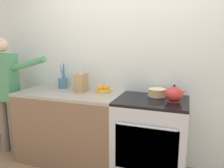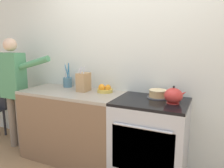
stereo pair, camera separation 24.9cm
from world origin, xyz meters
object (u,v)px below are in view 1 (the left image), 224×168
Objects in this scene: stove_range at (150,138)px; utensil_crock at (63,83)px; knife_block at (81,82)px; tea_kettle at (174,94)px; layer_cake at (157,93)px; fruit_bowl at (103,89)px; person_baker at (5,86)px.

utensil_crock is at bearing 170.67° from stove_range.
tea_kettle is at bearing -4.40° from knife_block.
fruit_bowl is at bearing -178.36° from layer_cake.
stove_range is 2.72× the size of utensil_crock.
fruit_bowl is 1.34m from person_baker.
tea_kettle is at bearing -0.77° from stove_range.
utensil_crock is 0.77m from person_baker.
layer_cake reaches higher than stove_range.
stove_range is 4.70× the size of fruit_bowl.
tea_kettle is at bearing -8.00° from utensil_crock.
layer_cake is 0.15× the size of person_baker.
knife_block is at bearing -19.52° from utensil_crock.
stove_range is 0.53m from layer_cake.
utensil_crock is (-1.49, 0.21, -0.00)m from tea_kettle.
tea_kettle is 1.18× the size of fruit_bowl.
stove_range is at bearing -102.22° from layer_cake.
utensil_crock is 0.62m from fruit_bowl.
stove_range is 1.08m from knife_block.
person_baker is (-1.96, -0.10, 0.49)m from stove_range.
fruit_bowl is at bearing -1.79° from person_baker.
knife_block is at bearing -175.92° from layer_cake.
utensil_crock is (-0.34, 0.12, -0.04)m from knife_block.
utensil_crock is (-1.29, 0.05, 0.03)m from layer_cake.
knife_block reaches higher than layer_cake.
tea_kettle is (0.20, -0.16, 0.04)m from layer_cake.
knife_block is (-0.95, -0.07, 0.08)m from layer_cake.
knife_block is (-0.91, 0.09, 0.58)m from stove_range.
stove_range is at bearing -9.33° from utensil_crock.
knife_block is at bearing 174.67° from stove_range.
person_baker is at bearing -170.20° from knife_block.
fruit_bowl reaches higher than layer_cake.
fruit_bowl is at bearing -6.73° from utensil_crock.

